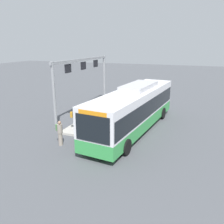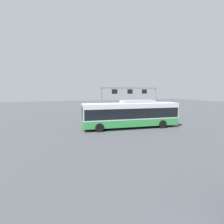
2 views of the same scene
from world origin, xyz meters
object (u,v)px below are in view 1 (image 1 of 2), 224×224
person_boarding (60,132)px  trash_bin (121,102)px  person_waiting_near (75,118)px  person_waiting_far (101,109)px  person_waiting_mid (79,128)px  bus_main (134,107)px

person_boarding → trash_bin: bearing=116.5°
person_boarding → person_waiting_near: bearing=127.4°
person_boarding → trash_bin: (-10.33, 0.64, -0.28)m
person_boarding → person_waiting_far: 5.61m
person_waiting_near → person_waiting_mid: 1.69m
person_boarding → person_waiting_mid: size_ratio=1.00×
bus_main → person_boarding: 5.91m
bus_main → person_waiting_far: 3.48m
person_waiting_near → person_waiting_far: bearing=52.0°
trash_bin → person_boarding: bearing=-3.6°
person_boarding → person_waiting_mid: (-1.23, 0.75, 0.00)m
person_waiting_near → person_waiting_far: 3.17m
trash_bin → person_waiting_near: bearing=-7.1°
person_waiting_far → trash_bin: (-4.75, 0.12, -0.44)m
person_waiting_near → person_waiting_mid: (1.29, 1.08, -0.16)m
bus_main → trash_bin: 6.72m
person_boarding → trash_bin: size_ratio=1.86×
person_boarding → person_waiting_far: person_waiting_far is taller
bus_main → trash_bin: size_ratio=13.51×
bus_main → person_waiting_mid: 4.51m
bus_main → person_boarding: bus_main is taller
person_boarding → person_waiting_near: (-2.53, -0.33, 0.16)m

